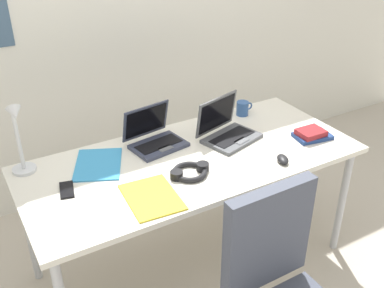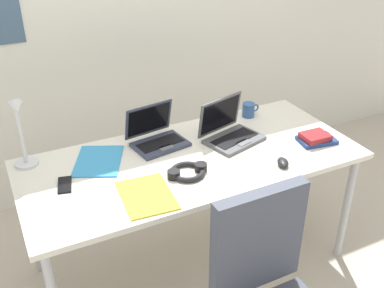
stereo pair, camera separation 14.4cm
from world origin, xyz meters
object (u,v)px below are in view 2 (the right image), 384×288
object	(u,v)px
desk_lamp	(21,134)
paper_folder_front_left	(147,195)
laptop_near_lamp	(230,132)
paper_folder_back_left	(99,161)
computer_mouse	(283,162)
book_stack	(316,138)
cell_phone	(65,185)
headphones	(187,171)
laptop_back_left	(157,137)
coffee_mug	(249,110)

from	to	relation	value
desk_lamp	paper_folder_front_left	bearing A→B (deg)	-47.56
laptop_near_lamp	paper_folder_back_left	xyz separation A→B (m)	(-0.74, 0.09, -0.04)
paper_folder_front_left	computer_mouse	bearing A→B (deg)	-4.54
desk_lamp	book_stack	world-z (taller)	desk_lamp
desk_lamp	cell_phone	world-z (taller)	desk_lamp
headphones	paper_folder_front_left	size ratio (longest dim) A/B	0.69
desk_lamp	headphones	world-z (taller)	desk_lamp
cell_phone	paper_folder_back_left	xyz separation A→B (m)	(0.21, 0.15, -0.00)
laptop_back_left	paper_folder_front_left	bearing A→B (deg)	-117.82
laptop_near_lamp	headphones	size ratio (longest dim) A/B	1.71
laptop_near_lamp	book_stack	xyz separation A→B (m)	(0.42, -0.24, -0.02)
headphones	laptop_near_lamp	bearing A→B (deg)	30.92
laptop_back_left	book_stack	xyz separation A→B (m)	(0.81, -0.38, -0.02)
computer_mouse	cell_phone	bearing A→B (deg)	-173.55
laptop_back_left	book_stack	world-z (taller)	laptop_back_left
laptop_back_left	cell_phone	world-z (taller)	laptop_back_left
laptop_near_lamp	computer_mouse	size ratio (longest dim) A/B	3.80
headphones	paper_folder_front_left	world-z (taller)	headphones
cell_phone	headphones	size ratio (longest dim) A/B	0.64
laptop_near_lamp	paper_folder_front_left	xyz separation A→B (m)	(-0.62, -0.31, -0.04)
paper_folder_back_left	paper_folder_front_left	xyz separation A→B (m)	(0.11, -0.40, 0.00)
desk_lamp	computer_mouse	size ratio (longest dim) A/B	4.17
computer_mouse	cell_phone	distance (m)	1.10
desk_lamp	paper_folder_front_left	distance (m)	0.70
coffee_mug	laptop_near_lamp	bearing A→B (deg)	-141.23
paper_folder_back_left	computer_mouse	bearing A→B (deg)	-28.47
paper_folder_back_left	coffee_mug	bearing A→B (deg)	6.63
laptop_back_left	laptop_near_lamp	world-z (taller)	laptop_near_lamp
laptop_back_left	paper_folder_back_left	bearing A→B (deg)	-172.88
cell_phone	paper_folder_front_left	distance (m)	0.41
cell_phone	computer_mouse	bearing A→B (deg)	-3.06
desk_lamp	computer_mouse	xyz separation A→B (m)	(1.18, -0.56, -0.18)
desk_lamp	laptop_back_left	world-z (taller)	desk_lamp
desk_lamp	paper_folder_back_left	distance (m)	0.41
computer_mouse	book_stack	world-z (taller)	book_stack
coffee_mug	laptop_back_left	bearing A→B (deg)	-173.63
headphones	paper_folder_back_left	world-z (taller)	headphones
computer_mouse	coffee_mug	xyz separation A→B (m)	(0.15, 0.57, 0.03)
laptop_near_lamp	book_stack	world-z (taller)	laptop_near_lamp
laptop_near_lamp	coffee_mug	xyz separation A→B (m)	(0.26, 0.21, -0.00)
paper_folder_front_left	desk_lamp	bearing A→B (deg)	132.44
book_stack	headphones	bearing A→B (deg)	178.48
desk_lamp	cell_phone	xyz separation A→B (m)	(0.13, -0.25, -0.19)
headphones	paper_folder_front_left	xyz separation A→B (m)	(-0.25, -0.08, -0.01)
laptop_back_left	laptop_near_lamp	distance (m)	0.41
laptop_near_lamp	computer_mouse	world-z (taller)	laptop_near_lamp
book_stack	computer_mouse	bearing A→B (deg)	-158.92
laptop_back_left	computer_mouse	distance (m)	0.70
laptop_back_left	headphones	xyz separation A→B (m)	(0.02, -0.36, -0.03)
cell_phone	headphones	xyz separation A→B (m)	(0.57, -0.17, 0.01)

